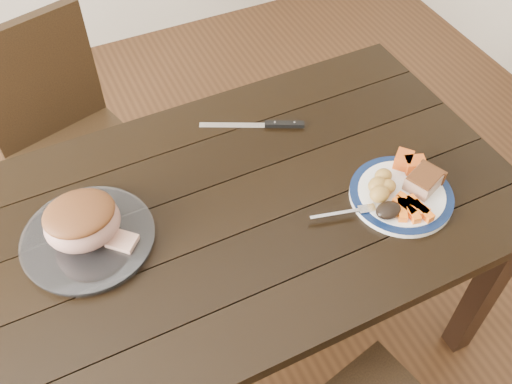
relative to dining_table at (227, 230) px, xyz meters
name	(u,v)px	position (x,y,z in m)	size (l,w,h in m)	color
ground	(234,337)	(0.00, 0.00, -0.66)	(4.00, 4.00, 0.00)	#472B16
dining_table	(227,230)	(0.00, 0.00, 0.00)	(1.62, 0.93, 0.75)	black
chair_far	(66,134)	(-0.32, 0.73, -0.13)	(0.52, 0.53, 0.93)	black
dinner_plate	(401,195)	(0.45, -0.17, 0.10)	(0.28, 0.28, 0.02)	white
plate_rim	(402,193)	(0.45, -0.17, 0.11)	(0.28, 0.28, 0.02)	#0C1B3E
serving_platter	(89,240)	(-0.36, 0.05, 0.10)	(0.33, 0.33, 0.02)	white
pork_slice	(424,181)	(0.51, -0.17, 0.13)	(0.09, 0.07, 0.04)	tan
roasted_potatoes	(381,186)	(0.39, -0.14, 0.13)	(0.10, 0.10, 0.05)	gold
carrot_batons	(412,208)	(0.43, -0.23, 0.12)	(0.09, 0.11, 0.02)	orange
pumpkin_wedges	(409,162)	(0.52, -0.09, 0.13)	(0.09, 0.09, 0.04)	orange
dark_mushroom	(388,210)	(0.37, -0.21, 0.13)	(0.07, 0.05, 0.03)	black
fork	(348,212)	(0.28, -0.16, 0.11)	(0.18, 0.06, 0.00)	silver
roast_joint	(82,223)	(-0.36, 0.05, 0.17)	(0.19, 0.16, 0.12)	tan
cut_slice	(122,241)	(-0.28, -0.01, 0.12)	(0.07, 0.06, 0.02)	tan
carving_knife	(272,125)	(0.25, 0.24, 0.10)	(0.30, 0.16, 0.01)	silver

